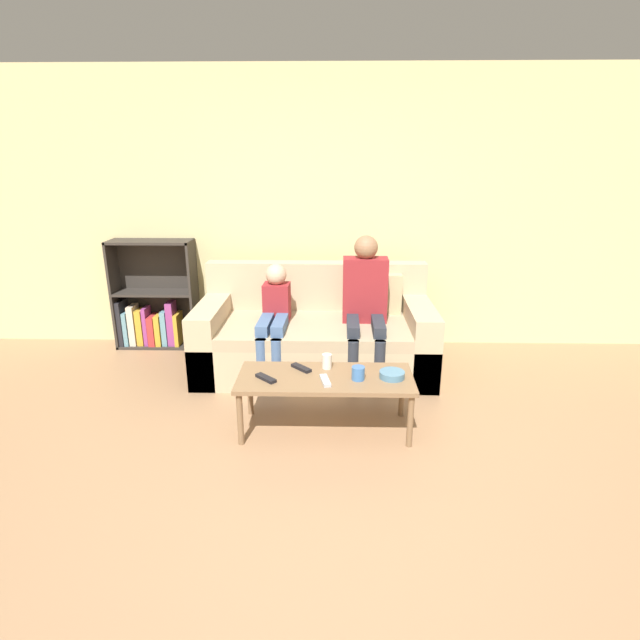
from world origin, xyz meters
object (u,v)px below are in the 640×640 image
cup_near (359,373)px  tv_remote_2 (326,381)px  tv_remote_1 (266,378)px  snack_bowl (392,375)px  person_child (275,315)px  bookshelf (154,307)px  coffee_table (326,382)px  person_adult (366,297)px  cup_far (327,361)px  tv_remote_0 (302,368)px  couch (316,337)px

cup_near → tv_remote_2: 0.23m
tv_remote_1 → snack_bowl: snack_bowl is taller
person_child → cup_near: (0.66, -0.95, -0.10)m
bookshelf → tv_remote_1: 2.13m
coffee_table → snack_bowl: bearing=-1.4°
person_adult → person_child: (-0.76, -0.06, -0.14)m
snack_bowl → cup_far: bearing=161.2°
tv_remote_2 → snack_bowl: (0.45, 0.08, 0.01)m
tv_remote_0 → coffee_table: bearing=-77.1°
couch → person_child: person_child is taller
person_adult → cup_far: (-0.31, -0.83, -0.23)m
couch → person_adult: bearing=-12.8°
person_adult → snack_bowl: 1.02m
cup_near → cup_far: size_ratio=0.88×
bookshelf → tv_remote_0: bookshelf is taller
coffee_table → tv_remote_0: tv_remote_0 is taller
cup_far → tv_remote_0: size_ratio=0.67×
bookshelf → person_child: size_ratio=1.12×
tv_remote_2 → person_child: bearing=102.4°
bookshelf → cup_near: size_ratio=11.61×
tv_remote_1 → couch: bearing=29.6°
coffee_table → tv_remote_1: (-0.40, -0.06, 0.05)m
tv_remote_2 → person_adult: bearing=61.7°
couch → coffee_table: 1.07m
couch → tv_remote_2: size_ratio=11.45×
couch → tv_remote_0: bearing=-94.4°
cup_near → tv_remote_1: size_ratio=0.59×
coffee_table → tv_remote_1: size_ratio=7.65×
person_child → tv_remote_2: size_ratio=5.36×
couch → cup_near: size_ratio=22.10×
person_adult → snack_bowl: bearing=-81.7°
person_child → tv_remote_0: bearing=-69.2°
snack_bowl → person_child: bearing=134.1°
person_child → snack_bowl: size_ratio=5.56×
cup_near → snack_bowl: bearing=8.3°
person_child → cup_far: person_child is taller
coffee_table → snack_bowl: (0.45, -0.01, 0.06)m
couch → tv_remote_2: (0.10, -1.16, 0.12)m
couch → cup_near: bearing=-74.2°
person_adult → person_child: person_adult is taller
person_child → bookshelf: bearing=153.1°
bookshelf → tv_remote_1: size_ratio=6.83×
couch → coffee_table: couch is taller
couch → cup_far: (0.11, -0.93, 0.16)m
couch → tv_remote_0: (-0.07, -0.95, 0.12)m
tv_remote_0 → snack_bowl: size_ratio=0.92×
person_adult → tv_remote_2: (-0.32, -1.06, -0.27)m
snack_bowl → couch: bearing=116.8°
coffee_table → tv_remote_0: bearing=146.7°
couch → tv_remote_0: couch is taller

